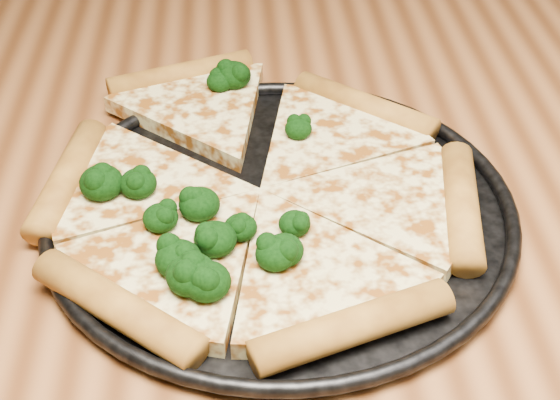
{
  "coord_description": "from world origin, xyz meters",
  "views": [
    {
      "loc": [
        -0.15,
        -0.47,
        1.16
      ],
      "look_at": [
        -0.12,
        0.03,
        0.77
      ],
      "focal_mm": 52.25,
      "sensor_mm": 36.0,
      "label": 1
    }
  ],
  "objects": [
    {
      "name": "dining_table",
      "position": [
        0.0,
        0.0,
        0.66
      ],
      "size": [
        1.2,
        0.9,
        0.75
      ],
      "color": "brown",
      "rests_on": "ground"
    },
    {
      "name": "broccoli_florets",
      "position": [
        -0.18,
        0.01,
        0.78
      ],
      "size": [
        0.19,
        0.31,
        0.03
      ],
      "color": "black",
      "rests_on": "pizza"
    },
    {
      "name": "pizza_pan",
      "position": [
        -0.12,
        0.03,
        0.76
      ],
      "size": [
        0.37,
        0.37,
        0.02
      ],
      "color": "black",
      "rests_on": "dining_table"
    },
    {
      "name": "pizza",
      "position": [
        -0.13,
        0.04,
        0.77
      ],
      "size": [
        0.36,
        0.41,
        0.03
      ],
      "rotation": [
        0.0,
        0.0,
        0.35
      ],
      "color": "beige",
      "rests_on": "pizza_pan"
    }
  ]
}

